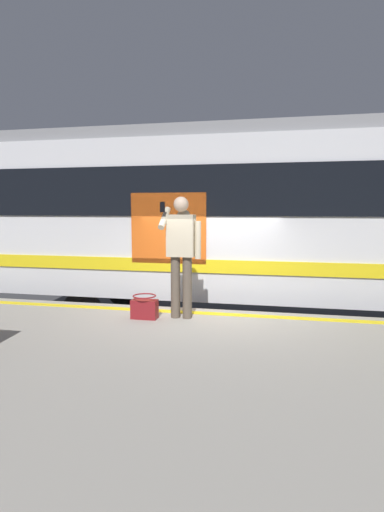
{
  "coord_description": "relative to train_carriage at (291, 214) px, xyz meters",
  "views": [
    {
      "loc": [
        -1.18,
        6.36,
        2.63
      ],
      "look_at": [
        0.1,
        0.3,
        1.92
      ],
      "focal_mm": 28.27,
      "sensor_mm": 36.0,
      "label": 1
    }
  ],
  "objects": [
    {
      "name": "safety_line",
      "position": [
        1.46,
        2.38,
        -1.53
      ],
      "size": [
        16.32,
        0.16,
        0.01
      ],
      "primitive_type": "cube",
      "color": "yellow",
      "rests_on": "platform"
    },
    {
      "name": "track_rail_near",
      "position": [
        1.46,
        0.71,
        -2.47
      ],
      "size": [
        21.65,
        0.08,
        0.16
      ],
      "primitive_type": "cube",
      "color": "slate",
      "rests_on": "ground"
    },
    {
      "name": "platform",
      "position": [
        1.46,
        4.52,
        -2.04
      ],
      "size": [
        16.65,
        4.87,
        1.02
      ],
      "primitive_type": "cube",
      "color": "#9E998E",
      "rests_on": "ground"
    },
    {
      "name": "passenger",
      "position": [
        1.65,
        2.69,
        -0.46
      ],
      "size": [
        0.57,
        0.55,
        1.8
      ],
      "color": "brown",
      "rests_on": "platform"
    },
    {
      "name": "track_rail_far",
      "position": [
        1.46,
        -0.72,
        -2.47
      ],
      "size": [
        21.65,
        0.08,
        0.16
      ],
      "primitive_type": "cube",
      "color": "slate",
      "rests_on": "ground"
    },
    {
      "name": "handbag",
      "position": [
        2.18,
        2.86,
        -1.37
      ],
      "size": [
        0.39,
        0.35,
        0.35
      ],
      "color": "maroon",
      "rests_on": "platform"
    },
    {
      "name": "ground_plane",
      "position": [
        1.46,
        2.08,
        -2.55
      ],
      "size": [
        24.98,
        24.98,
        0.0
      ],
      "primitive_type": "plane",
      "color": "#3D3D3F"
    },
    {
      "name": "train_carriage",
      "position": [
        0.0,
        0.0,
        0.0
      ],
      "size": [
        12.62,
        2.8,
        4.02
      ],
      "color": "silver",
      "rests_on": "ground"
    }
  ]
}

